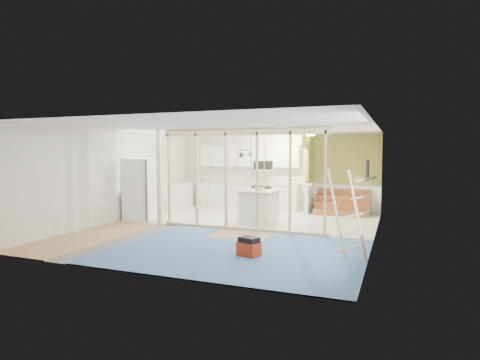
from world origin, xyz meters
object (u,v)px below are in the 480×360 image
at_px(island, 259,207).
at_px(toolbox, 249,247).
at_px(fridge, 140,189).
at_px(ladder, 350,215).

distance_m(island, toolbox, 3.55).
bearing_deg(fridge, ladder, -33.34).
height_order(island, toolbox, island).
height_order(toolbox, ladder, ladder).
xyz_separation_m(island, toolbox, (0.95, -3.41, -0.28)).
relative_size(fridge, ladder, 1.08).
relative_size(toolbox, ladder, 0.28).
bearing_deg(toolbox, fridge, 165.33).
height_order(fridge, ladder, fridge).
xyz_separation_m(fridge, ladder, (6.25, -2.39, -0.05)).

